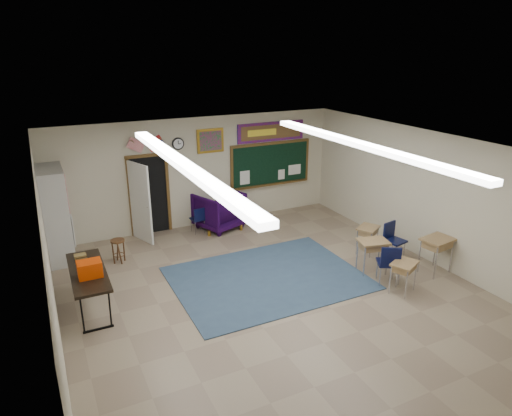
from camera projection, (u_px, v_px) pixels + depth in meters
name	position (u px, v px, depth m)	size (l,w,h in m)	color
floor	(277.00, 298.00, 9.13)	(9.00, 9.00, 0.00)	#82715A
back_wall	(199.00, 172.00, 12.44)	(8.00, 0.04, 3.00)	#BAB397
front_wall	(484.00, 372.00, 4.83)	(8.00, 0.04, 3.00)	#BAB397
left_wall	(49.00, 272.00, 6.97)	(0.04, 9.00, 3.00)	#BAB397
right_wall	(434.00, 199.00, 10.29)	(0.04, 9.00, 3.00)	#BAB397
ceiling	(280.00, 150.00, 8.13)	(8.00, 9.00, 0.04)	white
area_rug	(268.00, 278.00, 9.89)	(4.00, 3.00, 0.02)	#30465C
fluorescent_strips	(280.00, 154.00, 8.15)	(3.86, 6.00, 0.10)	white
doorway	(147.00, 197.00, 11.83)	(1.10, 0.89, 2.16)	black
chalkboard	(271.00, 165.00, 13.33)	(2.55, 0.14, 1.30)	#573B18
bulletin_board	(271.00, 132.00, 13.00)	(2.10, 0.05, 0.55)	#9E0D0F
framed_art_print	(210.00, 141.00, 12.27)	(0.75, 0.05, 0.65)	olive
wall_clock	(178.00, 144.00, 11.89)	(0.32, 0.05, 0.32)	black
wall_flags	(145.00, 142.00, 11.47)	(1.16, 0.06, 0.70)	red
storage_cabinet	(56.00, 215.00, 10.48)	(0.59, 1.25, 2.20)	#A9A8A4
wingback_armchair	(219.00, 210.00, 12.49)	(1.10, 1.13, 1.03)	black
student_chair_reading	(198.00, 220.00, 12.24)	(0.36, 0.36, 0.72)	black
student_chair_desk_a	(388.00, 264.00, 9.54)	(0.45, 0.45, 0.91)	black
student_chair_desk_b	(395.00, 242.00, 10.65)	(0.44, 0.44, 0.88)	black
student_desk_front_left	(372.00, 255.00, 10.03)	(0.73, 0.61, 0.76)	#987947
student_desk_front_right	(367.00, 238.00, 10.99)	(0.70, 0.65, 0.67)	#987947
student_desk_back_left	(403.00, 276.00, 9.22)	(0.68, 0.61, 0.67)	#987947
student_desk_back_right	(436.00, 253.00, 10.01)	(0.75, 0.61, 0.82)	#987947
folding_table	(90.00, 287.00, 8.65)	(0.65, 1.91, 1.08)	black
wooden_stool	(119.00, 251.00, 10.53)	(0.32, 0.32, 0.56)	#543219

